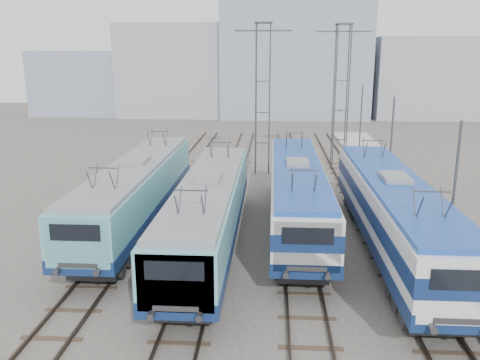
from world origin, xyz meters
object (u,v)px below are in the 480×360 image
locomotive_center_left (209,209)px  mast_mid (391,150)px  catenary_tower_west (263,92)px  locomotive_far_right (394,209)px  mast_rear (360,125)px  mast_front (453,202)px  catenary_tower_east (341,91)px  locomotive_far_left (137,189)px  locomotive_center_right (297,190)px

locomotive_center_left → mast_mid: bearing=41.5°
catenary_tower_west → locomotive_far_right: bearing=-68.9°
mast_mid → locomotive_far_right: bearing=-101.0°
locomotive_center_left → catenary_tower_west: bearing=82.7°
locomotive_far_right → locomotive_center_left: bearing=-179.7°
locomotive_far_right → mast_rear: bearing=85.1°
catenary_tower_west → mast_front: (8.60, -20.00, -3.14)m
catenary_tower_east → mast_mid: size_ratio=1.71×
locomotive_far_right → mast_mid: (1.85, 9.54, 1.12)m
locomotive_far_left → mast_mid: mast_mid is taller
locomotive_far_right → catenary_tower_west: bearing=111.1°
catenary_tower_west → catenary_tower_east: 6.80m
locomotive_far_left → mast_rear: bearing=49.9°
mast_front → locomotive_far_left: bearing=159.5°
locomotive_center_right → mast_front: (6.35, -5.99, 1.17)m
locomotive_center_left → locomotive_center_right: 5.75m
locomotive_far_left → locomotive_center_right: locomotive_far_left is taller
locomotive_far_right → locomotive_far_left: bearing=166.4°
mast_front → mast_mid: 12.00m
locomotive_far_left → mast_front: 16.43m
locomotive_center_left → mast_front: size_ratio=2.57×
locomotive_far_left → catenary_tower_west: size_ratio=1.53×
locomotive_far_left → locomotive_center_right: 9.00m
locomotive_center_left → mast_front: bearing=-12.5°
mast_front → locomotive_center_left: bearing=167.5°
catenary_tower_east → mast_mid: catenary_tower_east is taller
locomotive_far_left → mast_front: size_ratio=2.63×
locomotive_center_right → mast_front: mast_front is taller
locomotive_far_right → mast_front: (1.85, -2.46, 1.12)m
catenary_tower_east → catenary_tower_west: bearing=-162.9°
catenary_tower_west → mast_rear: bearing=24.9°
catenary_tower_west → mast_rear: 9.99m
locomotive_far_left → mast_mid: bearing=22.2°
catenary_tower_west → mast_front: catenary_tower_west is taller
locomotive_center_left → locomotive_far_right: bearing=0.3°
mast_front → catenary_tower_west: bearing=113.3°
locomotive_center_left → mast_rear: bearing=63.3°
catenary_tower_west → locomotive_far_left: bearing=-115.3°
locomotive_center_right → locomotive_center_left: bearing=-141.5°
locomotive_far_left → mast_mid: (15.35, 6.26, 1.21)m
locomotive_center_right → catenary_tower_west: catenary_tower_west is taller
locomotive_center_right → catenary_tower_east: (4.25, 16.01, 4.31)m
catenary_tower_west → catenary_tower_east: size_ratio=1.00×
mast_mid → mast_rear: (0.00, 12.00, 0.00)m
catenary_tower_west → mast_mid: catenary_tower_west is taller
catenary_tower_east → mast_front: (2.10, -22.00, -3.14)m
locomotive_center_left → catenary_tower_east: bearing=65.9°
locomotive_far_left → locomotive_far_right: locomotive_far_right is taller
locomotive_far_right → mast_mid: mast_mid is taller
locomotive_center_left → locomotive_far_right: locomotive_far_right is taller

